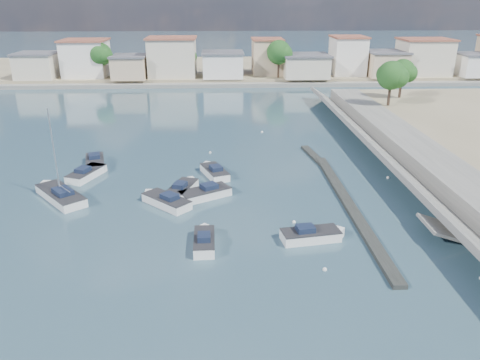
# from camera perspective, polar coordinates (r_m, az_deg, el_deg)

# --- Properties ---
(ground) EXTENTS (400.00, 400.00, 0.00)m
(ground) POSITION_cam_1_polar(r_m,az_deg,el_deg) (70.93, 1.43, 6.83)
(ground) COLOR #284351
(ground) RESTS_ON ground
(seawall_walkway) EXTENTS (5.00, 90.00, 1.80)m
(seawall_walkway) POSITION_cam_1_polar(r_m,az_deg,el_deg) (50.46, 25.06, -0.40)
(seawall_walkway) COLOR slate
(seawall_walkway) RESTS_ON ground
(breakwater) EXTENTS (2.00, 31.02, 0.35)m
(breakwater) POSITION_cam_1_polar(r_m,az_deg,el_deg) (46.30, 12.23, -1.64)
(breakwater) COLOR black
(breakwater) RESTS_ON ground
(far_shore_land) EXTENTS (160.00, 40.00, 1.40)m
(far_shore_land) POSITION_cam_1_polar(r_m,az_deg,el_deg) (121.77, -0.21, 13.37)
(far_shore_land) COLOR gray
(far_shore_land) RESTS_ON ground
(far_shore_quay) EXTENTS (160.00, 2.50, 0.80)m
(far_shore_quay) POSITION_cam_1_polar(r_m,az_deg,el_deg) (101.10, 0.26, 11.51)
(far_shore_quay) COLOR slate
(far_shore_quay) RESTS_ON ground
(far_town) EXTENTS (113.01, 12.80, 8.35)m
(far_town) POSITION_cam_1_polar(r_m,az_deg,el_deg) (107.28, 6.02, 14.43)
(far_town) COLOR beige
(far_town) RESTS_ON far_shore_land
(shore_trees) EXTENTS (74.56, 38.32, 7.92)m
(shore_trees) POSITION_cam_1_polar(r_m,az_deg,el_deg) (98.14, 5.38, 14.55)
(shore_trees) COLOR #38281E
(shore_trees) RESTS_ON ground
(motorboat_a) EXTENTS (1.66, 4.49, 1.48)m
(motorboat_a) POSITION_cam_1_polar(r_m,az_deg,el_deg) (36.51, -4.37, -7.41)
(motorboat_a) COLOR white
(motorboat_a) RESTS_ON ground
(motorboat_b) EXTENTS (3.14, 5.02, 1.48)m
(motorboat_b) POSITION_cam_1_polar(r_m,az_deg,el_deg) (46.19, -6.97, -1.07)
(motorboat_b) COLOR white
(motorboat_b) RESTS_ON ground
(motorboat_c) EXTENTS (4.89, 4.83, 1.48)m
(motorboat_c) POSITION_cam_1_polar(r_m,az_deg,el_deg) (43.74, -9.16, -2.53)
(motorboat_c) COLOR white
(motorboat_c) RESTS_ON ground
(motorboat_d) EXTENTS (5.28, 4.19, 1.48)m
(motorboat_d) POSITION_cam_1_polar(r_m,az_deg,el_deg) (44.73, -4.61, -1.75)
(motorboat_d) COLOR white
(motorboat_d) RESTS_ON ground
(motorboat_e) EXTENTS (3.54, 5.38, 1.48)m
(motorboat_e) POSITION_cam_1_polar(r_m,az_deg,el_deg) (52.43, -18.04, 0.78)
(motorboat_e) COLOR white
(motorboat_e) RESTS_ON ground
(motorboat_f) EXTENTS (3.32, 5.11, 1.48)m
(motorboat_f) POSITION_cam_1_polar(r_m,az_deg,el_deg) (50.36, -3.21, 1.01)
(motorboat_f) COLOR white
(motorboat_f) RESTS_ON ground
(motorboat_g) EXTENTS (3.23, 5.83, 1.48)m
(motorboat_g) POSITION_cam_1_polar(r_m,az_deg,el_deg) (55.23, -17.23, 1.92)
(motorboat_g) COLOR white
(motorboat_g) RESTS_ON ground
(motorboat_h) EXTENTS (5.25, 2.55, 1.48)m
(motorboat_h) POSITION_cam_1_polar(r_m,az_deg,el_deg) (37.64, 8.95, -6.68)
(motorboat_h) COLOR white
(motorboat_h) RESTS_ON ground
(sailboat) EXTENTS (6.10, 6.65, 9.00)m
(sailboat) POSITION_cam_1_polar(r_m,az_deg,el_deg) (47.69, -21.16, -1.66)
(sailboat) COLOR white
(sailboat) RESTS_ON ground
(mooring_buoys) EXTENTS (19.32, 37.65, 0.32)m
(mooring_buoys) POSITION_cam_1_polar(r_m,az_deg,el_deg) (46.84, 8.65, -1.27)
(mooring_buoys) COLOR white
(mooring_buoys) RESTS_ON ground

